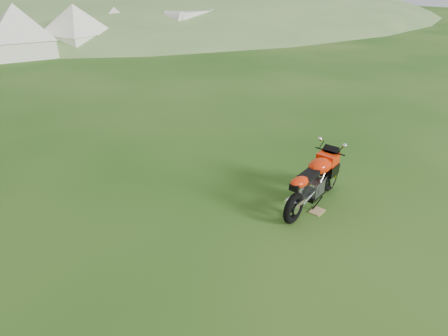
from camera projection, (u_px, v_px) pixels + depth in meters
ground at (253, 213)px, 6.96m from camera, size 120.00×120.00×0.00m
hillside at (180, 12)px, 48.16m from camera, size 80.00×64.00×8.00m
hedgerow at (180, 12)px, 48.16m from camera, size 36.00×1.20×8.60m
sport_motorcycle at (315, 178)px, 6.95m from camera, size 2.00×0.88×1.16m
plywood_board at (317, 211)px, 7.00m from camera, size 0.31×0.27×0.02m
tent_left at (18, 31)px, 20.18m from camera, size 3.44×3.44×2.70m
tent_mid at (76, 27)px, 22.47m from camera, size 3.89×3.89×2.59m
tent_right at (116, 23)px, 25.61m from camera, size 3.53×3.53×2.35m
caravan at (190, 25)px, 26.48m from camera, size 4.33×2.71×1.88m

